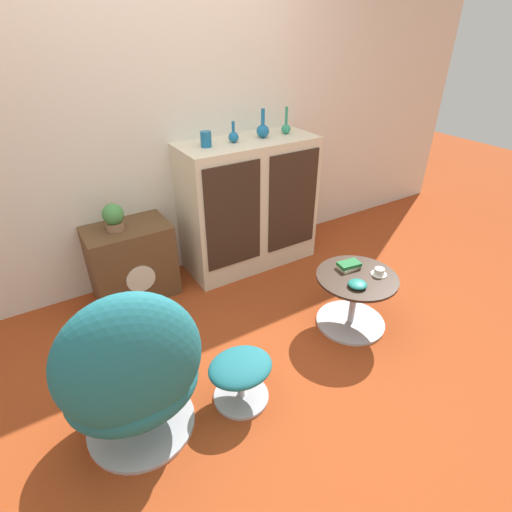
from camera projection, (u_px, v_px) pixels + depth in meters
name	position (u px, v px, depth m)	size (l,w,h in m)	color
ground_plane	(265.00, 365.00, 2.50)	(12.00, 12.00, 0.00)	#9E3D19
wall_back	(160.00, 111.00, 2.85)	(6.40, 0.06, 2.60)	silver
sideboard	(249.00, 205.00, 3.31)	(1.10, 0.48, 1.07)	beige
tv_console	(132.00, 262.00, 3.01)	(0.60, 0.39, 0.58)	brown
egg_chair	(132.00, 375.00, 1.87)	(0.70, 0.65, 0.92)	#B7B7BC
ottoman	(241.00, 372.00, 2.19)	(0.36, 0.31, 0.29)	#B7B7BC
coffee_table	(354.00, 299.00, 2.74)	(0.54, 0.54, 0.40)	#B7B7BC
vase_leftmost	(206.00, 139.00, 2.85)	(0.08, 0.08, 0.11)	#196699
vase_inner_left	(234.00, 136.00, 2.96)	(0.08, 0.08, 0.15)	#196699
vase_inner_right	(263.00, 130.00, 3.07)	(0.10, 0.10, 0.22)	#196699
vase_rightmost	(286.00, 127.00, 3.17)	(0.07, 0.07, 0.21)	#2D8E6B
potted_plant	(113.00, 217.00, 2.78)	(0.15, 0.15, 0.19)	#996B4C
teacup	(379.00, 272.00, 2.65)	(0.11, 0.11, 0.05)	silver
book_stack	(349.00, 265.00, 2.72)	(0.16, 0.11, 0.04)	beige
bowl	(357.00, 284.00, 2.53)	(0.12, 0.12, 0.04)	#1E7A70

